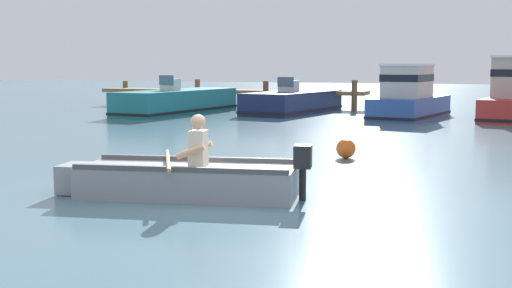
{
  "coord_description": "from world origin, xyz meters",
  "views": [
    {
      "loc": [
        3.35,
        -8.79,
        1.89
      ],
      "look_at": [
        -0.33,
        1.8,
        0.55
      ],
      "focal_mm": 46.6,
      "sensor_mm": 36.0,
      "label": 1
    }
  ],
  "objects_px": {
    "moored_boat_blue": "(409,99)",
    "mooring_buoy": "(346,149)",
    "rowboat_with_person": "(184,179)",
    "moored_boat_navy": "(293,103)",
    "moored_boat_teal": "(177,102)"
  },
  "relations": [
    {
      "from": "moored_boat_teal",
      "to": "moored_boat_navy",
      "type": "bearing_deg",
      "value": 23.42
    },
    {
      "from": "mooring_buoy",
      "to": "rowboat_with_person",
      "type": "bearing_deg",
      "value": -106.9
    },
    {
      "from": "rowboat_with_person",
      "to": "mooring_buoy",
      "type": "xyz_separation_m",
      "value": [
        1.42,
        4.67,
        -0.05
      ]
    },
    {
      "from": "moored_boat_teal",
      "to": "mooring_buoy",
      "type": "distance_m",
      "value": 13.36
    },
    {
      "from": "moored_boat_navy",
      "to": "mooring_buoy",
      "type": "bearing_deg",
      "value": -69.11
    },
    {
      "from": "rowboat_with_person",
      "to": "moored_boat_teal",
      "type": "height_order",
      "value": "moored_boat_teal"
    },
    {
      "from": "moored_boat_blue",
      "to": "moored_boat_navy",
      "type": "bearing_deg",
      "value": 164.43
    },
    {
      "from": "moored_boat_navy",
      "to": "mooring_buoy",
      "type": "height_order",
      "value": "moored_boat_navy"
    },
    {
      "from": "rowboat_with_person",
      "to": "moored_boat_teal",
      "type": "distance_m",
      "value": 16.5
    },
    {
      "from": "rowboat_with_person",
      "to": "moored_boat_blue",
      "type": "xyz_separation_m",
      "value": [
        1.49,
        15.31,
        0.45
      ]
    },
    {
      "from": "moored_boat_navy",
      "to": "rowboat_with_person",
      "type": "bearing_deg",
      "value": -79.3
    },
    {
      "from": "mooring_buoy",
      "to": "moored_boat_teal",
      "type": "bearing_deg",
      "value": 130.69
    },
    {
      "from": "moored_boat_blue",
      "to": "mooring_buoy",
      "type": "distance_m",
      "value": 10.66
    },
    {
      "from": "rowboat_with_person",
      "to": "moored_boat_teal",
      "type": "bearing_deg",
      "value": 116.24
    },
    {
      "from": "rowboat_with_person",
      "to": "moored_boat_teal",
      "type": "xyz_separation_m",
      "value": [
        -7.29,
        14.8,
        0.19
      ]
    }
  ]
}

